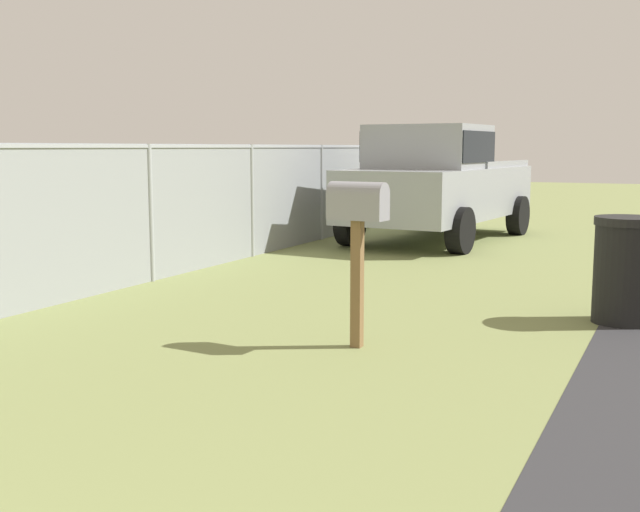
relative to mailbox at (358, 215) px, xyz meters
The scene contains 4 objects.
mailbox is the anchor object (origin of this frame).
pickup_truck 7.86m from the mailbox, 12.18° to the left, with size 5.01×2.61×2.09m.
trash_bin 2.88m from the mailbox, 45.39° to the right, with size 0.64×0.64×1.04m.
fence_section 4.86m from the mailbox, 48.77° to the left, with size 17.81×0.07×1.75m.
Camera 1 is at (0.74, -2.28, 1.70)m, focal length 43.64 mm.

